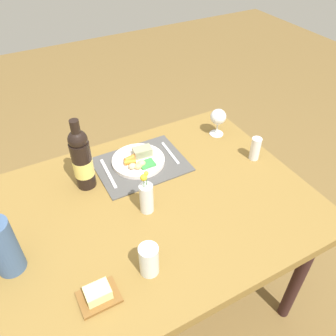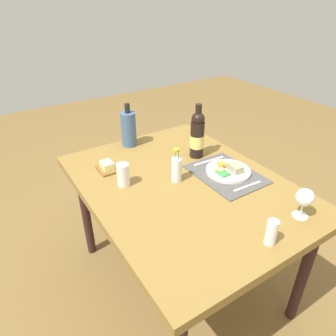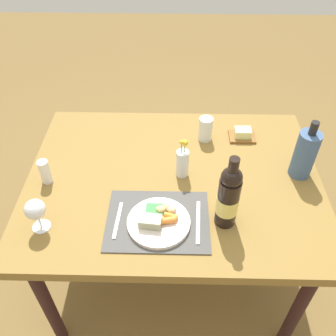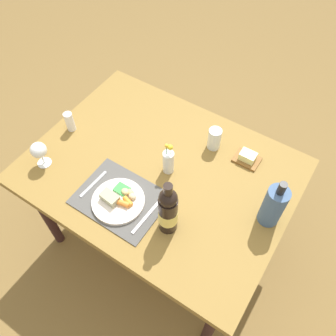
{
  "view_description": "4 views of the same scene",
  "coord_description": "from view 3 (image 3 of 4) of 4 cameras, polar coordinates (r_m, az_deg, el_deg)",
  "views": [
    {
      "loc": [
        0.41,
        0.89,
        1.81
      ],
      "look_at": [
        -0.1,
        -0.05,
        0.89
      ],
      "focal_mm": 36.6,
      "sensor_mm": 36.0,
      "label": 1
    },
    {
      "loc": [
        -1.11,
        0.81,
        1.67
      ],
      "look_at": [
        0.08,
        0.04,
        0.83
      ],
      "focal_mm": 32.59,
      "sensor_mm": 36.0,
      "label": 2
    },
    {
      "loc": [
        -0.0,
        -1.16,
        1.92
      ],
      "look_at": [
        -0.03,
        -0.01,
        0.83
      ],
      "focal_mm": 38.9,
      "sensor_mm": 36.0,
      "label": 3
    },
    {
      "loc": [
        0.59,
        -0.84,
        2.2
      ],
      "look_at": [
        0.04,
        0.02,
        0.79
      ],
      "focal_mm": 37.4,
      "sensor_mm": 36.0,
      "label": 4
    }
  ],
  "objects": [
    {
      "name": "water_tumbler",
      "position": [
        1.81,
        6.03,
        5.9
      ],
      "size": [
        0.07,
        0.07,
        0.12
      ],
      "color": "silver",
      "rests_on": "dining_table"
    },
    {
      "name": "fork",
      "position": [
        1.47,
        -7.69,
        -8.08
      ],
      "size": [
        0.02,
        0.18,
        0.0
      ],
      "primitive_type": "cube",
      "rotation": [
        0.0,
        0.0,
        -0.05
      ],
      "color": "silver",
      "rests_on": "placemat"
    },
    {
      "name": "flower_vase",
      "position": [
        1.6,
        2.46,
        0.9
      ],
      "size": [
        0.06,
        0.06,
        0.2
      ],
      "color": "silver",
      "rests_on": "dining_table"
    },
    {
      "name": "wine_bottle",
      "position": [
        1.38,
        9.64,
        -4.49
      ],
      "size": [
        0.09,
        0.09,
        0.33
      ],
      "color": "black",
      "rests_on": "dining_table"
    },
    {
      "name": "salt_shaker",
      "position": [
        1.66,
        -18.55,
        -0.55
      ],
      "size": [
        0.05,
        0.05,
        0.12
      ],
      "primitive_type": "cylinder",
      "color": "white",
      "rests_on": "dining_table"
    },
    {
      "name": "placemat",
      "position": [
        1.47,
        -1.42,
        -8.2
      ],
      "size": [
        0.41,
        0.31,
        0.01
      ],
      "primitive_type": "cube",
      "color": "#4D4C4A",
      "rests_on": "dining_table"
    },
    {
      "name": "knife",
      "position": [
        1.46,
        4.93,
        -8.42
      ],
      "size": [
        0.03,
        0.21,
        0.0
      ],
      "primitive_type": "cube",
      "rotation": [
        0.0,
        0.0,
        -0.05
      ],
      "color": "silver",
      "rests_on": "placemat"
    },
    {
      "name": "butter_dish",
      "position": [
        1.87,
        11.72,
        5.18
      ],
      "size": [
        0.13,
        0.1,
        0.05
      ],
      "color": "brown",
      "rests_on": "dining_table"
    },
    {
      "name": "dinner_plate",
      "position": [
        1.44,
        -1.3,
        -8.28
      ],
      "size": [
        0.25,
        0.25,
        0.06
      ],
      "color": "white",
      "rests_on": "placemat"
    },
    {
      "name": "wine_glass",
      "position": [
        1.46,
        -19.89,
        -6.24
      ],
      "size": [
        0.08,
        0.08,
        0.15
      ],
      "color": "white",
      "rests_on": "dining_table"
    },
    {
      "name": "dining_table",
      "position": [
        1.69,
        1.04,
        -3.24
      ],
      "size": [
        1.31,
        0.99,
        0.77
      ],
      "color": "olive",
      "rests_on": "ground_plane"
    },
    {
      "name": "ground_plane",
      "position": [
        2.24,
        0.81,
        -15.48
      ],
      "size": [
        8.0,
        8.0,
        0.0
      ],
      "primitive_type": "plane",
      "color": "brown"
    },
    {
      "name": "cooler_bottle",
      "position": [
        1.68,
        20.83,
        2.08
      ],
      "size": [
        0.1,
        0.1,
        0.29
      ],
      "color": "#405C85",
      "rests_on": "dining_table"
    }
  ]
}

